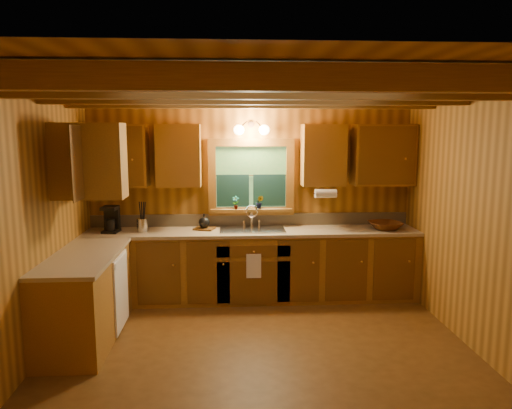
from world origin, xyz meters
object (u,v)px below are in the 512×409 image
at_px(sink, 252,233).
at_px(cutting_board, 204,229).
at_px(coffee_maker, 111,219).
at_px(wicker_basket, 385,226).

relative_size(sink, cutting_board, 3.30).
bearing_deg(coffee_maker, wicker_basket, 5.09).
height_order(coffee_maker, wicker_basket, coffee_maker).
height_order(sink, coffee_maker, coffee_maker).
distance_m(sink, cutting_board, 0.62).
bearing_deg(sink, cutting_board, 174.98).
distance_m(sink, wicker_basket, 1.71).
bearing_deg(wicker_basket, cutting_board, 176.83).
relative_size(sink, wicker_basket, 2.02).
xyz_separation_m(sink, cutting_board, (-0.61, 0.05, 0.06)).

